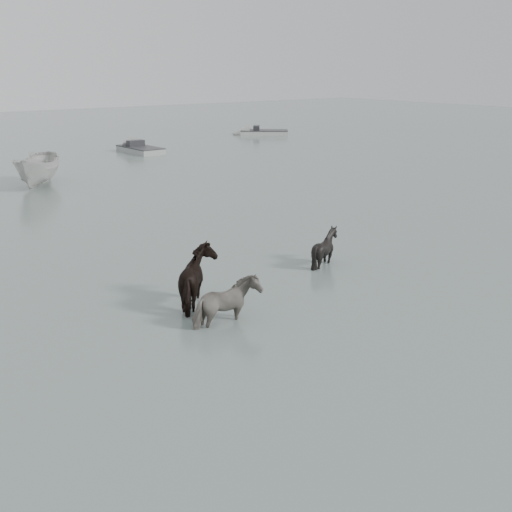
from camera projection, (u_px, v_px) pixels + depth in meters
name	position (u px, v px, depth m)	size (l,w,h in m)	color
ground	(313.00, 303.00, 15.55)	(140.00, 140.00, 0.00)	#54645C
pony_pinto	(226.00, 295.00, 14.14)	(0.73, 1.60, 1.35)	black
pony_dark	(201.00, 271.00, 15.30)	(1.61, 1.38, 1.62)	black
pony_black	(325.00, 242.00, 18.40)	(1.05, 1.19, 1.31)	black
boat_small	(38.00, 168.00, 30.25)	(1.60, 4.25, 1.64)	#B2B3AE
skiff_port	(140.00, 147.00, 41.56)	(5.13, 1.60, 0.75)	gray
skiff_star	(264.00, 130.00, 51.91)	(5.27, 1.60, 0.75)	#B5B5B0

